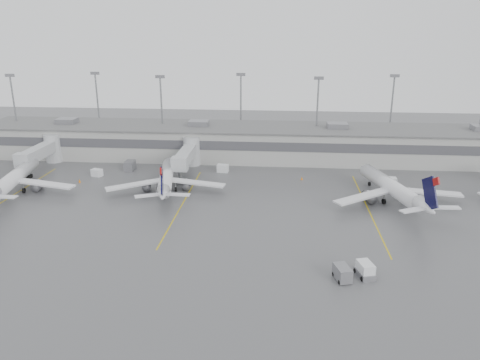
# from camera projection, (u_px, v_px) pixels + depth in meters

# --- Properties ---
(ground) EXTENTS (260.00, 260.00, 0.00)m
(ground) POSITION_uv_depth(u_px,v_px,m) (271.00, 268.00, 65.72)
(ground) COLOR #4B4B4D
(ground) RESTS_ON ground
(terminal) EXTENTS (152.00, 17.00, 9.45)m
(terminal) POSITION_uv_depth(u_px,v_px,m) (277.00, 142.00, 119.29)
(terminal) COLOR #A2A39E
(terminal) RESTS_ON ground
(light_masts) EXTENTS (142.40, 8.00, 20.60)m
(light_masts) POSITION_uv_depth(u_px,v_px,m) (278.00, 108.00, 122.30)
(light_masts) COLOR gray
(light_masts) RESTS_ON ground
(jet_bridge_left) EXTENTS (4.00, 17.20, 7.00)m
(jet_bridge_left) POSITION_uv_depth(u_px,v_px,m) (45.00, 151.00, 112.34)
(jet_bridge_left) COLOR #ACAFB2
(jet_bridge_left) RESTS_ON ground
(jet_bridge_right) EXTENTS (4.00, 17.20, 7.00)m
(jet_bridge_right) POSITION_uv_depth(u_px,v_px,m) (188.00, 154.00, 109.46)
(jet_bridge_right) COLOR #ACAFB2
(jet_bridge_right) RESTS_ON ground
(stand_markings) EXTENTS (105.25, 40.00, 0.01)m
(stand_markings) POSITION_uv_depth(u_px,v_px,m) (274.00, 206.00, 88.43)
(stand_markings) COLOR gold
(stand_markings) RESTS_ON ground
(jet_far_left) EXTENTS (25.52, 28.83, 9.38)m
(jet_far_left) POSITION_uv_depth(u_px,v_px,m) (13.00, 179.00, 94.80)
(jet_far_left) COLOR silver
(jet_far_left) RESTS_ON ground
(jet_mid_left) EXTENTS (23.85, 26.97, 8.79)m
(jet_mid_left) POSITION_uv_depth(u_px,v_px,m) (166.00, 178.00, 95.73)
(jet_mid_left) COLOR silver
(jet_mid_left) RESTS_ON ground
(jet_mid_right) EXTENTS (25.02, 28.43, 9.41)m
(jet_mid_right) POSITION_uv_depth(u_px,v_px,m) (393.00, 188.00, 89.39)
(jet_mid_right) COLOR silver
(jet_mid_right) RESTS_ON ground
(baggage_tug) EXTENTS (2.78, 3.59, 2.05)m
(baggage_tug) POSITION_uv_depth(u_px,v_px,m) (365.00, 271.00, 63.33)
(baggage_tug) COLOR white
(baggage_tug) RESTS_ON ground
(baggage_cart) EXTENTS (2.49, 3.39, 1.95)m
(baggage_cart) POSITION_uv_depth(u_px,v_px,m) (342.00, 273.00, 62.38)
(baggage_cart) COLOR slate
(baggage_cart) RESTS_ON ground
(gse_uld_a) EXTENTS (2.70, 2.20, 1.65)m
(gse_uld_a) POSITION_uv_depth(u_px,v_px,m) (97.00, 173.00, 105.82)
(gse_uld_a) COLOR white
(gse_uld_a) RESTS_ON ground
(gse_uld_b) EXTENTS (2.71, 1.97, 1.79)m
(gse_uld_b) POSITION_uv_depth(u_px,v_px,m) (223.00, 168.00, 108.85)
(gse_uld_b) COLOR white
(gse_uld_b) RESTS_ON ground
(gse_uld_c) EXTENTS (2.71, 1.84, 1.89)m
(gse_uld_c) POSITION_uv_depth(u_px,v_px,m) (390.00, 182.00, 99.25)
(gse_uld_c) COLOR white
(gse_uld_c) RESTS_ON ground
(gse_loader) EXTENTS (2.19, 3.45, 2.14)m
(gse_loader) POSITION_uv_depth(u_px,v_px,m) (130.00, 166.00, 110.33)
(gse_loader) COLOR slate
(gse_loader) RESTS_ON ground
(cone_a) EXTENTS (0.48, 0.48, 0.76)m
(cone_a) POSITION_uv_depth(u_px,v_px,m) (80.00, 181.00, 101.69)
(cone_a) COLOR orange
(cone_a) RESTS_ON ground
(cone_b) EXTENTS (0.38, 0.38, 0.60)m
(cone_b) POSITION_uv_depth(u_px,v_px,m) (187.00, 183.00, 100.65)
(cone_b) COLOR orange
(cone_b) RESTS_ON ground
(cone_c) EXTENTS (0.46, 0.46, 0.73)m
(cone_c) POSITION_uv_depth(u_px,v_px,m) (302.00, 178.00, 103.44)
(cone_c) COLOR orange
(cone_c) RESTS_ON ground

